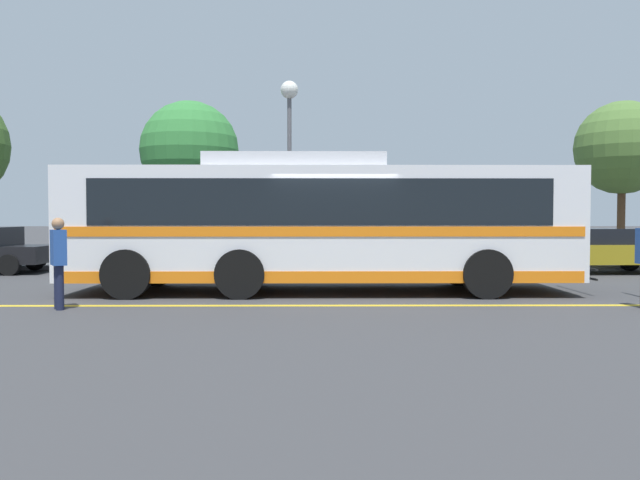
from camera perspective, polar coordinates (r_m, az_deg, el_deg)
name	(u,v)px	position (r m, az deg, el deg)	size (l,w,h in m)	color
ground_plane	(334,294)	(13.43, 1.25, -4.92)	(220.00, 220.00, 0.00)	#38383A
lane_strip_0	(321,305)	(11.59, 0.07, -6.01)	(0.20, 30.79, 0.01)	gold
curb_strip	(319,267)	(19.53, -0.11, -2.52)	(38.79, 0.36, 0.15)	#99999E
transit_bus	(319,222)	(13.68, -0.06, 1.66)	(11.12, 2.77, 2.98)	silver
parked_car_1	(180,246)	(18.71, -12.72, -0.56)	(4.47, 2.13, 1.60)	silver
parked_car_2	(421,249)	(18.43, 9.20, -0.80)	(4.92, 1.97, 1.40)	#9E9EA3
parked_car_3	(600,250)	(20.08, 24.22, -0.85)	(4.39, 1.96, 1.32)	olive
pedestrian_0	(59,258)	(11.96, -22.80, -1.49)	(0.41, 0.47, 1.63)	#191E38
street_lamp	(289,123)	(20.71, -2.82, 10.61)	(0.58, 0.58, 6.09)	#59595E
tree_1	(190,151)	(24.56, -11.83, 8.01)	(3.74, 3.74, 6.08)	#513823
tree_2	(622,148)	(25.35, 25.91, 7.57)	(3.36, 3.36, 5.86)	#513823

